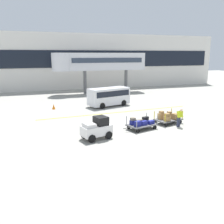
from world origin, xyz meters
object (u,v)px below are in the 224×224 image
baggage_cart_lead (141,123)px  baggage_cart_middle (168,118)px  baggage_handler (180,117)px  safety_cone_far (54,107)px  baggage_tug (97,128)px  shuttle_van (109,95)px

baggage_cart_lead → baggage_cart_middle: 2.99m
baggage_handler → safety_cone_far: bearing=131.7°
baggage_handler → baggage_cart_lead: bearing=172.6°
baggage_tug → baggage_cart_middle: 7.13m
baggage_tug → baggage_cart_lead: (3.99, 1.07, -0.27)m
baggage_cart_middle → shuttle_van: 9.25m
shuttle_van → baggage_cart_lead: bearing=-92.3°
baggage_tug → baggage_cart_middle: bearing=14.8°
baggage_cart_lead → baggage_tug: bearing=-164.9°
safety_cone_far → shuttle_van: bearing=-2.1°
baggage_tug → baggage_handler: bearing=5.1°
baggage_tug → baggage_cart_lead: bearing=15.1°
baggage_cart_middle → safety_cone_far: baggage_cart_middle is taller
baggage_tug → safety_cone_far: bearing=99.9°
baggage_tug → safety_cone_far: (-1.91, 10.93, -0.48)m
baggage_cart_lead → safety_cone_far: 11.49m
baggage_cart_lead → safety_cone_far: bearing=120.9°
shuttle_van → safety_cone_far: shuttle_van is taller
baggage_cart_middle → baggage_handler: size_ratio=1.97×
shuttle_van → baggage_tug: bearing=-112.3°
safety_cone_far → baggage_cart_middle: bearing=-46.0°
baggage_handler → shuttle_van: (-2.86, 10.05, 0.37)m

